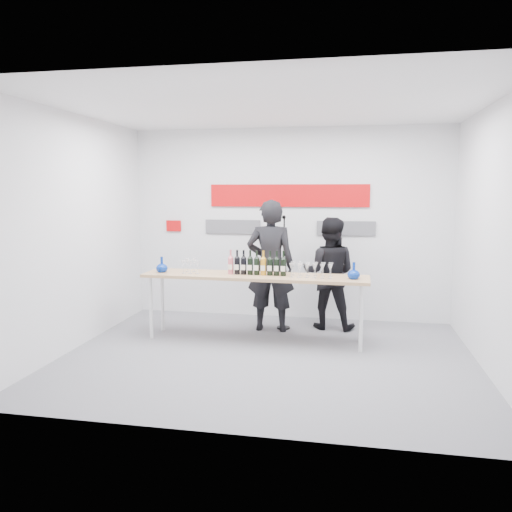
# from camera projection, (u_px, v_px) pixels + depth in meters

# --- Properties ---
(ground) EXTENTS (5.00, 5.00, 0.00)m
(ground) POSITION_uv_depth(u_px,v_px,m) (267.00, 357.00, 6.14)
(ground) COLOR slate
(ground) RESTS_ON ground
(back_wall) EXTENTS (5.00, 0.04, 3.00)m
(back_wall) POSITION_uv_depth(u_px,v_px,m) (288.00, 224.00, 7.89)
(back_wall) COLOR silver
(back_wall) RESTS_ON ground
(signage) EXTENTS (3.38, 0.02, 0.79)m
(signage) POSITION_uv_depth(u_px,v_px,m) (285.00, 205.00, 7.83)
(signage) COLOR #C3080B
(signage) RESTS_ON back_wall
(tasting_table) EXTENTS (3.04, 0.67, 0.91)m
(tasting_table) POSITION_uv_depth(u_px,v_px,m) (255.00, 280.00, 6.69)
(tasting_table) COLOR tan
(tasting_table) RESTS_ON ground
(wine_bottles) EXTENTS (0.80, 0.09, 0.33)m
(wine_bottles) POSITION_uv_depth(u_px,v_px,m) (257.00, 263.00, 6.66)
(wine_bottles) COLOR #CC5966
(wine_bottles) RESTS_ON tasting_table
(decanter_left) EXTENTS (0.16, 0.16, 0.21)m
(decanter_left) POSITION_uv_depth(u_px,v_px,m) (162.00, 264.00, 6.89)
(decanter_left) COLOR navy
(decanter_left) RESTS_ON tasting_table
(decanter_right) EXTENTS (0.16, 0.16, 0.21)m
(decanter_right) POSITION_uv_depth(u_px,v_px,m) (354.00, 271.00, 6.36)
(decanter_right) COLOR navy
(decanter_right) RESTS_ON tasting_table
(glasses_left) EXTENTS (0.26, 0.23, 0.18)m
(glasses_left) POSITION_uv_depth(u_px,v_px,m) (190.00, 266.00, 6.84)
(glasses_left) COLOR silver
(glasses_left) RESTS_ON tasting_table
(glasses_right) EXTENTS (0.57, 0.23, 0.18)m
(glasses_right) POSITION_uv_depth(u_px,v_px,m) (311.00, 270.00, 6.51)
(glasses_right) COLOR silver
(glasses_right) RESTS_ON tasting_table
(presenter_left) EXTENTS (0.71, 0.47, 1.90)m
(presenter_left) POSITION_uv_depth(u_px,v_px,m) (271.00, 266.00, 7.19)
(presenter_left) COLOR black
(presenter_left) RESTS_ON ground
(presenter_right) EXTENTS (0.85, 0.69, 1.64)m
(presenter_right) POSITION_uv_depth(u_px,v_px,m) (329.00, 273.00, 7.33)
(presenter_right) COLOR black
(presenter_right) RESTS_ON ground
(mic_stand) EXTENTS (0.20, 0.20, 1.68)m
(mic_stand) POSITION_uv_depth(u_px,v_px,m) (284.00, 295.00, 7.32)
(mic_stand) COLOR black
(mic_stand) RESTS_ON ground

